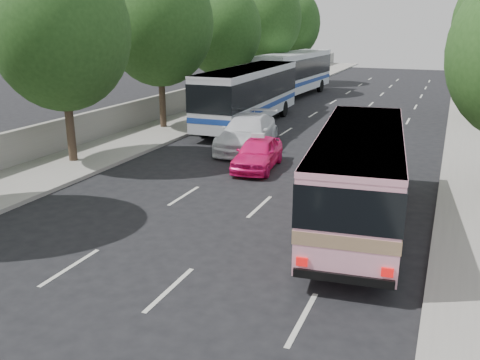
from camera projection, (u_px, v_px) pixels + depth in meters
The scene contains 14 objects.
ground at pixel (175, 249), 13.97m from camera, with size 120.00×120.00×0.00m, color black.
sidewalk_left at pixel (212, 112), 34.68m from camera, with size 4.00×90.00×0.15m, color #9E998E.
low_wall at pixel (188, 98), 35.10m from camera, with size 0.30×90.00×1.50m, color #9E998E.
tree_left_b at pixel (60, 25), 20.56m from camera, with size 5.70×5.70×8.88m.
tree_left_c at pixel (159, 19), 27.58m from camera, with size 6.00×6.00×9.35m.
tree_left_d at pixel (222, 27), 34.74m from camera, with size 5.52×5.52×8.60m.
tree_left_e at pixel (264, 16), 41.51m from camera, with size 6.30×6.30×9.82m.
tree_left_f at pixel (290, 21), 48.76m from camera, with size 5.88×5.88×9.16m.
pink_bus at pixel (359, 169), 14.98m from camera, with size 3.40×9.40×2.93m.
pink_taxi at pixel (258, 153), 21.41m from camera, with size 1.58×3.94×1.34m, color #F81572.
white_pickup at pixel (248, 132), 24.69m from camera, with size 2.27×5.57×1.62m, color white.
tour_coach_front at pixel (249, 91), 29.86m from camera, with size 2.69×11.43×3.41m.
tour_coach_rear at pixel (294, 70), 41.56m from camera, with size 3.23×12.01×3.56m.
taxi_roof_sign at pixel (258, 135), 21.18m from camera, with size 0.55×0.18×0.18m, color silver.
Camera 1 is at (6.57, -11.09, 5.97)m, focal length 38.00 mm.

